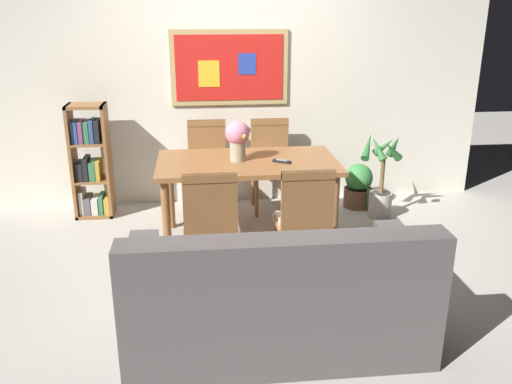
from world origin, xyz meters
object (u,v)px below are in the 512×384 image
at_px(dining_chair_far_left, 207,159).
at_px(leather_couch, 276,301).
at_px(dining_chair_far_right, 271,157).
at_px(potted_palm, 381,183).
at_px(dining_chair_near_right, 304,216).
at_px(dining_chair_near_left, 211,219).
at_px(dining_table, 248,171).
at_px(potted_ivy, 358,186).
at_px(flower_vase, 238,137).
at_px(bookshelf, 91,165).
at_px(tv_remote, 282,161).

distance_m(dining_chair_far_left, leather_couch, 2.44).
relative_size(dining_chair_far_right, potted_palm, 1.07).
relative_size(dining_chair_near_right, potted_palm, 1.07).
bearing_deg(dining_chair_far_left, dining_chair_near_left, -90.44).
distance_m(dining_table, potted_ivy, 1.48).
xyz_separation_m(dining_chair_far_left, potted_palm, (1.67, -0.39, -0.18)).
xyz_separation_m(dining_chair_far_right, flower_vase, (-0.39, -0.77, 0.40)).
bearing_deg(dining_table, dining_chair_near_left, -112.93).
distance_m(dining_chair_far_right, bookshelf, 1.77).
bearing_deg(dining_table, dining_chair_far_right, 68.74).
distance_m(dining_chair_far_left, bookshelf, 1.13).
bearing_deg(bookshelf, flower_vase, -28.32).
xyz_separation_m(dining_table, dining_chair_near_left, (-0.34, -0.81, -0.10)).
xyz_separation_m(dining_table, potted_ivy, (1.22, 0.72, -0.42)).
bearing_deg(dining_table, dining_chair_far_left, 112.54).
bearing_deg(dining_chair_far_left, dining_chair_far_right, -0.49).
xyz_separation_m(dining_chair_far_right, dining_chair_near_right, (0.04, -1.60, 0.00)).
height_order(dining_chair_near_left, potted_ivy, dining_chair_near_left).
xyz_separation_m(dining_chair_near_right, potted_ivy, (0.87, 1.53, -0.32)).
distance_m(dining_table, tv_remote, 0.32).
bearing_deg(potted_palm, bookshelf, 172.72).
distance_m(dining_table, dining_chair_far_left, 0.87).
bearing_deg(potted_palm, dining_chair_far_left, 166.83).
bearing_deg(dining_chair_far_right, dining_table, -111.26).
relative_size(dining_chair_far_right, dining_chair_near_left, 1.00).
distance_m(potted_ivy, tv_remote, 1.35).
height_order(dining_chair_far_left, dining_chair_near_left, same).
bearing_deg(dining_chair_far_right, dining_chair_near_left, -112.11).
xyz_separation_m(potted_palm, tv_remote, (-1.06, -0.50, 0.39)).
bearing_deg(dining_chair_near_right, potted_ivy, 60.43).
height_order(leather_couch, bookshelf, bookshelf).
height_order(flower_vase, tv_remote, flower_vase).
height_order(dining_chair_far_left, potted_palm, dining_chair_far_left).
relative_size(dining_chair_far_right, dining_chair_near_right, 1.00).
xyz_separation_m(dining_chair_near_left, flower_vase, (0.26, 0.82, 0.40)).
bearing_deg(dining_chair_far_right, dining_chair_near_right, -88.63).
height_order(dining_table, tv_remote, tv_remote).
relative_size(bookshelf, tv_remote, 7.16).
relative_size(dining_chair_far_left, potted_palm, 1.07).
relative_size(dining_chair_far_right, tv_remote, 5.86).
relative_size(dining_chair_far_right, dining_chair_far_left, 1.00).
bearing_deg(flower_vase, leather_couch, -86.29).
xyz_separation_m(dining_chair_near_right, flower_vase, (-0.42, 0.83, 0.40)).
distance_m(bookshelf, potted_ivy, 2.70).
xyz_separation_m(flower_vase, tv_remote, (0.36, -0.11, -0.19)).
relative_size(dining_chair_far_left, flower_vase, 2.66).
bearing_deg(tv_remote, leather_couch, -99.58).
distance_m(dining_chair_far_right, tv_remote, 0.91).
bearing_deg(potted_palm, leather_couch, -123.06).
relative_size(leather_couch, tv_remote, 11.60).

